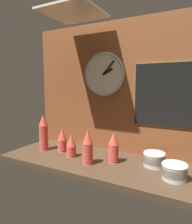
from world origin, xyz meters
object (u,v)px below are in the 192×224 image
(cup_stack_left, at_px, (62,140))
(bowl_stack_right, at_px, (154,159))
(cup_stack_far_left, at_px, (44,132))
(cup_stack_center_left, at_px, (71,145))
(wall_clock, at_px, (104,74))
(bowl_stack_far_right, at_px, (174,171))
(menu_board, at_px, (167,95))
(cup_stack_center_right, at_px, (114,147))
(cup_stack_center, at_px, (88,147))

(cup_stack_left, distance_m, bowl_stack_right, 0.74)
(cup_stack_far_left, relative_size, bowl_stack_right, 2.05)
(cup_stack_left, bearing_deg, bowl_stack_right, 4.10)
(cup_stack_center_left, distance_m, bowl_stack_right, 0.62)
(cup_stack_left, xyz_separation_m, wall_clock, (0.28, 0.21, 0.54))
(bowl_stack_far_right, bearing_deg, menu_board, 109.16)
(cup_stack_center_left, xyz_separation_m, wall_clock, (0.14, 0.27, 0.55))
(cup_stack_far_left, height_order, bowl_stack_right, cup_stack_far_left)
(cup_stack_left, distance_m, menu_board, 0.89)
(bowl_stack_right, distance_m, menu_board, 0.46)
(cup_stack_far_left, distance_m, bowl_stack_right, 0.91)
(bowl_stack_right, height_order, wall_clock, wall_clock)
(cup_stack_center_left, distance_m, menu_board, 0.80)
(cup_stack_center_left, distance_m, wall_clock, 0.63)
(cup_stack_far_left, height_order, bowl_stack_far_right, cup_stack_far_left)
(cup_stack_center_left, height_order, bowl_stack_far_right, cup_stack_center_left)
(cup_stack_far_left, bearing_deg, cup_stack_center_right, 1.94)
(bowl_stack_far_right, distance_m, bowl_stack_right, 0.20)
(cup_stack_center_right, xyz_separation_m, bowl_stack_right, (0.27, 0.07, -0.06))
(cup_stack_far_left, relative_size, cup_stack_center_right, 1.36)
(cup_stack_center_left, relative_size, menu_board, 0.36)
(cup_stack_center, relative_size, bowl_stack_far_right, 1.61)
(bowl_stack_far_right, height_order, wall_clock, wall_clock)
(bowl_stack_far_right, distance_m, menu_board, 0.53)
(bowl_stack_far_right, xyz_separation_m, bowl_stack_right, (-0.15, 0.14, 0.00))
(cup_stack_left, relative_size, wall_clock, 0.54)
(cup_stack_far_left, relative_size, bowl_stack_far_right, 2.05)
(cup_stack_left, height_order, menu_board, menu_board)
(cup_stack_center_left, relative_size, bowl_stack_far_right, 1.18)
(cup_stack_far_left, xyz_separation_m, cup_stack_center, (0.48, -0.09, -0.03))
(bowl_stack_far_right, height_order, menu_board, menu_board)
(cup_stack_far_left, bearing_deg, wall_clock, 29.20)
(cup_stack_far_left, relative_size, cup_stack_center_left, 1.73)
(cup_stack_center, bearing_deg, wall_clock, 96.91)
(cup_stack_center, xyz_separation_m, bowl_stack_right, (0.42, 0.18, -0.07))
(wall_clock, bearing_deg, cup_stack_center_right, -50.26)
(cup_stack_left, relative_size, bowl_stack_far_right, 1.29)
(cup_stack_left, distance_m, wall_clock, 0.64)
(bowl_stack_far_right, bearing_deg, cup_stack_center_left, 178.16)
(cup_stack_center, relative_size, menu_board, 0.49)
(cup_stack_center_left, bearing_deg, menu_board, 23.61)
(cup_stack_center, height_order, menu_board, menu_board)
(wall_clock, distance_m, menu_board, 0.52)
(cup_stack_center_left, xyz_separation_m, bowl_stack_far_right, (0.75, -0.02, -0.04))
(bowl_stack_far_right, bearing_deg, cup_stack_left, 174.31)
(cup_stack_far_left, distance_m, cup_stack_left, 0.18)
(cup_stack_left, relative_size, cup_stack_center, 0.80)
(cup_stack_far_left, xyz_separation_m, cup_stack_left, (0.16, 0.04, -0.06))
(cup_stack_center_left, relative_size, wall_clock, 0.50)
(cup_stack_left, bearing_deg, menu_board, 15.58)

